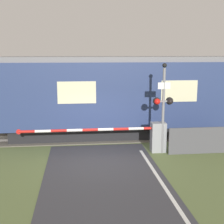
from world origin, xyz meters
TOP-DOWN VIEW (x-y plane):
  - ground_plane at (0.00, 0.00)m, footprint 80.00×80.00m
  - track_bed at (0.00, 3.78)m, footprint 36.00×3.20m
  - train at (3.79, 3.78)m, footprint 16.89×2.96m
  - crossing_barrier at (1.98, 0.85)m, footprint 6.04×0.44m
  - signal_post at (2.60, 0.65)m, footprint 0.83×0.26m
  - roadside_fence at (4.42, 0.42)m, footprint 3.24×0.06m

SIDE VIEW (x-z plane):
  - ground_plane at x=0.00m, z-range 0.00..0.00m
  - track_bed at x=0.00m, z-range -0.04..0.09m
  - roadside_fence at x=4.42m, z-range 0.00..1.10m
  - crossing_barrier at x=1.98m, z-range 0.07..1.32m
  - train at x=3.79m, z-range 0.05..3.94m
  - signal_post at x=2.60m, z-range 0.24..3.93m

